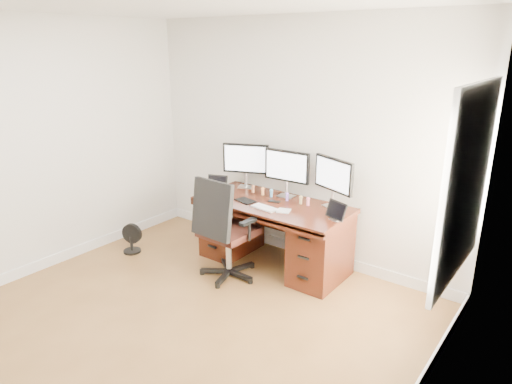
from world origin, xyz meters
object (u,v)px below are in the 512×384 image
Objects in this scene: desk at (274,231)px; keyboard at (265,208)px; monitor_center at (287,168)px; office_chair at (225,246)px; floor_fan at (131,239)px.

keyboard is at bearing -80.64° from desk.
monitor_center is (0.00, 0.24, 0.68)m from desk.
desk is 3.08× the size of monitor_center.
office_chair is 1.10m from monitor_center.
monitor_center reaches higher than keyboard.
desk is at bearing 6.67° from floor_fan.
monitor_center is (0.23, 0.80, 0.72)m from office_chair.
monitor_center is 0.57m from keyboard.
office_chair reaches higher than floor_fan.
floor_fan is (-1.54, -0.77, -0.23)m from desk.
desk is 0.43m from keyboard.
floor_fan is at bearing -153.47° from desk.
keyboard is at bearing -1.08° from floor_fan.
monitor_center is at bearing 100.91° from keyboard.
monitor_center is at bearing 13.30° from floor_fan.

